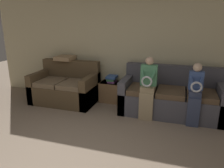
{
  "coord_description": "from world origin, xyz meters",
  "views": [
    {
      "loc": [
        1.37,
        -2.11,
        2.02
      ],
      "look_at": [
        0.11,
        1.85,
        0.77
      ],
      "focal_mm": 35.0,
      "sensor_mm": 36.0,
      "label": 1
    }
  ],
  "objects": [
    {
      "name": "wall_back",
      "position": [
        0.0,
        3.11,
        1.27
      ],
      "size": [
        7.17,
        0.06,
        2.55
      ],
      "color": "beige",
      "rests_on": "ground_plane"
    },
    {
      "name": "couch_main",
      "position": [
        1.23,
        2.57,
        0.36
      ],
      "size": [
        2.14,
        0.95,
        1.01
      ],
      "color": "#4C4C56",
      "rests_on": "ground_plane"
    },
    {
      "name": "couch_side",
      "position": [
        -1.32,
        2.49,
        0.35
      ],
      "size": [
        1.55,
        0.95,
        1.0
      ],
      "color": "brown",
      "rests_on": "ground_plane"
    },
    {
      "name": "child_left_seated",
      "position": [
        0.77,
        2.17,
        0.7
      ],
      "size": [
        0.34,
        0.38,
        1.28
      ],
      "color": "tan",
      "rests_on": "ground_plane"
    },
    {
      "name": "child_right_seated",
      "position": [
        1.69,
        2.17,
        0.68
      ],
      "size": [
        0.27,
        0.37,
        1.21
      ],
      "color": "#384260",
      "rests_on": "ground_plane"
    },
    {
      "name": "side_shelf",
      "position": [
        -0.21,
        2.85,
        0.26
      ],
      "size": [
        0.59,
        0.43,
        0.5
      ],
      "color": "olive",
      "rests_on": "ground_plane"
    },
    {
      "name": "book_stack",
      "position": [
        -0.22,
        2.85,
        0.59
      ],
      "size": [
        0.24,
        0.3,
        0.17
      ],
      "color": "#7A4284",
      "rests_on": "side_shelf"
    },
    {
      "name": "throw_pillow",
      "position": [
        -1.47,
        2.82,
        1.05
      ],
      "size": [
        0.44,
        0.44,
        0.1
      ],
      "color": "#A38460",
      "rests_on": "couch_side"
    }
  ]
}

